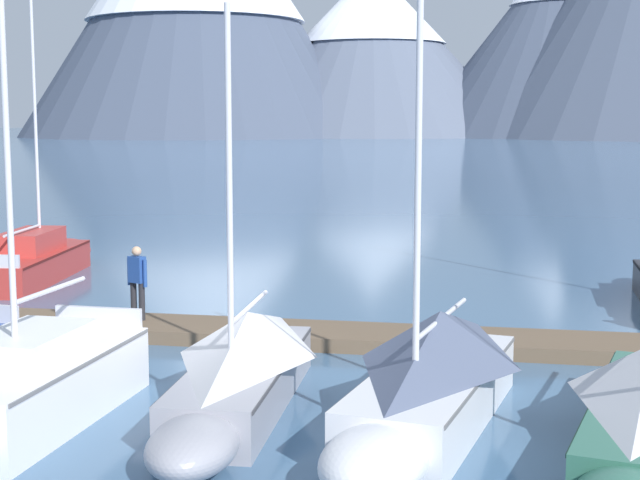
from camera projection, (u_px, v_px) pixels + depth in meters
The scene contains 9 objects.
ground_plane at pixel (244, 392), 17.14m from camera, with size 700.00×700.00×0.00m, color #426689.
mountain_central_massif at pixel (372, 47), 241.86m from camera, with size 78.19×78.19×42.40m.
mountain_shoulder_ridge at pixel (558, 38), 232.31m from camera, with size 71.37×71.37×46.54m.
dock at pixel (299, 335), 20.99m from camera, with size 21.13×2.80×0.30m.
sailboat_nearest_berth at pixel (37, 259), 29.19m from camera, with size 2.89×7.54×9.24m.
sailboat_mid_dock_port at pixel (14, 394), 14.78m from camera, with size 1.94×6.28×8.88m.
sailboat_mid_dock_starboard at pixel (240, 369), 15.97m from camera, with size 2.11×7.03×6.65m.
sailboat_far_berth at pixel (429, 378), 14.98m from camera, with size 2.52×6.97×8.69m.
person_on_dock at pixel (137, 278), 21.73m from camera, with size 0.56×0.34×1.69m.
Camera 1 is at (5.13, -15.90, 4.92)m, focal length 53.63 mm.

